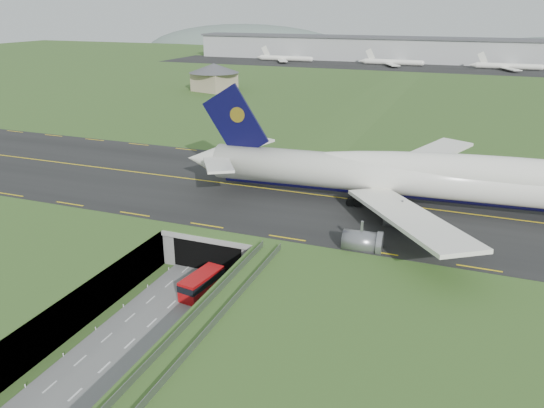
% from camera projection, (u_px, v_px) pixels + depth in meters
% --- Properties ---
extents(ground, '(900.00, 900.00, 0.00)m').
position_uv_depth(ground, '(183.00, 296.00, 77.83)').
color(ground, '#335020').
rests_on(ground, ground).
extents(airfield_deck, '(800.00, 800.00, 6.00)m').
position_uv_depth(airfield_deck, '(181.00, 277.00, 76.78)').
color(airfield_deck, gray).
rests_on(airfield_deck, ground).
extents(trench_road, '(12.00, 75.00, 0.20)m').
position_uv_depth(trench_road, '(154.00, 321.00, 71.24)').
color(trench_road, slate).
rests_on(trench_road, ground).
extents(taxiway, '(800.00, 44.00, 0.18)m').
position_uv_depth(taxiway, '(266.00, 189.00, 104.52)').
color(taxiway, black).
rests_on(taxiway, airfield_deck).
extents(tunnel_portal, '(17.00, 22.30, 6.00)m').
position_uv_depth(tunnel_portal, '(231.00, 232.00, 91.26)').
color(tunnel_portal, gray).
rests_on(tunnel_portal, ground).
extents(guideway, '(3.00, 53.00, 7.05)m').
position_uv_depth(guideway, '(179.00, 357.00, 55.55)').
color(guideway, '#A8A8A3').
rests_on(guideway, ground).
extents(jumbo_jet, '(101.21, 63.77, 21.14)m').
position_uv_depth(jumbo_jet, '(446.00, 179.00, 92.26)').
color(jumbo_jet, white).
rests_on(jumbo_jet, ground).
extents(shuttle_tram, '(4.03, 8.12, 3.17)m').
position_uv_depth(shuttle_tram, '(202.00, 284.00, 77.64)').
color(shuttle_tram, '#A80B0D').
rests_on(shuttle_tram, ground).
extents(service_building, '(26.02, 26.02, 11.48)m').
position_uv_depth(service_building, '(214.00, 75.00, 222.97)').
color(service_building, tan).
rests_on(service_building, ground).
extents(cargo_terminal, '(320.00, 67.00, 15.60)m').
position_uv_depth(cargo_terminal, '(422.00, 50.00, 334.49)').
color(cargo_terminal, '#B2B2B2').
rests_on(cargo_terminal, ground).
extents(distant_hills, '(700.00, 91.00, 60.00)m').
position_uv_depth(distant_hills, '(519.00, 63.00, 433.02)').
color(distant_hills, '#566760').
rests_on(distant_hills, ground).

